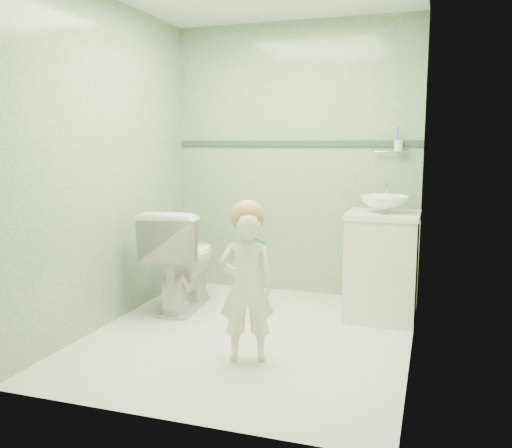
% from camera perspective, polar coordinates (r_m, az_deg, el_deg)
% --- Properties ---
extents(ground, '(2.50, 2.50, 0.00)m').
position_cam_1_polar(ground, '(3.93, -0.70, -11.63)').
color(ground, silver).
rests_on(ground, ground).
extents(room_shell, '(2.50, 2.54, 2.40)m').
position_cam_1_polar(room_shell, '(3.70, -0.73, 6.13)').
color(room_shell, gray).
rests_on(room_shell, ground).
extents(trim_stripe, '(2.20, 0.02, 0.05)m').
position_cam_1_polar(trim_stripe, '(4.88, 4.04, 8.43)').
color(trim_stripe, '#2E4D39').
rests_on(trim_stripe, room_shell).
extents(vanity, '(0.52, 0.50, 0.80)m').
position_cam_1_polar(vanity, '(4.31, 13.03, -4.49)').
color(vanity, silver).
rests_on(vanity, ground).
extents(counter, '(0.54, 0.52, 0.04)m').
position_cam_1_polar(counter, '(4.24, 13.22, 0.92)').
color(counter, white).
rests_on(counter, vanity).
extents(basin, '(0.37, 0.37, 0.13)m').
position_cam_1_polar(basin, '(4.23, 13.26, 2.04)').
color(basin, white).
rests_on(basin, counter).
extents(faucet, '(0.03, 0.13, 0.18)m').
position_cam_1_polar(faucet, '(4.41, 13.51, 3.33)').
color(faucet, silver).
rests_on(faucet, counter).
extents(cup_holder, '(0.26, 0.07, 0.21)m').
position_cam_1_polar(cup_holder, '(4.68, 14.61, 7.92)').
color(cup_holder, silver).
rests_on(cup_holder, room_shell).
extents(toilet, '(0.54, 0.86, 0.83)m').
position_cam_1_polar(toilet, '(4.51, -7.69, -3.59)').
color(toilet, white).
rests_on(toilet, ground).
extents(toddler, '(0.40, 0.32, 0.94)m').
position_cam_1_polar(toddler, '(3.38, -1.00, -6.62)').
color(toddler, white).
rests_on(toddler, ground).
extents(hair_cap, '(0.21, 0.21, 0.21)m').
position_cam_1_polar(hair_cap, '(3.32, -0.88, 0.75)').
color(hair_cap, '#C7854C').
rests_on(hair_cap, toddler).
extents(teal_toothbrush, '(0.10, 0.14, 0.08)m').
position_cam_1_polar(teal_toothbrush, '(3.19, 0.30, -1.75)').
color(teal_toothbrush, '#098A72').
rests_on(teal_toothbrush, toddler).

